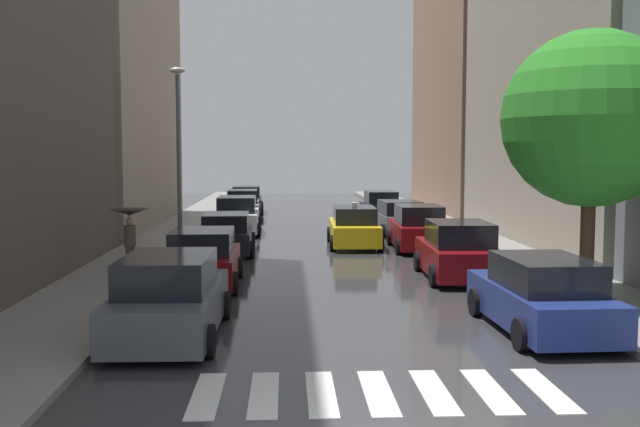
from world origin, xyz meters
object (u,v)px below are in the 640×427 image
parked_car_left_fourth (237,216)px  parked_car_left_fifth (243,207)px  parked_car_left_third (227,234)px  parked_car_right_second (458,252)px  lamp_post_left (179,144)px  parked_car_left_nearest (170,299)px  parked_car_right_third (418,229)px  parked_car_left_second (203,260)px  pedestrian_near_tree (130,224)px  street_tree_right (591,119)px  parked_car_right_nearest (542,296)px  taxi_midroad (354,228)px  parked_car_right_fifth (380,208)px  parked_car_right_fourth (399,218)px  parked_car_left_sixth (247,201)px

parked_car_left_fourth → parked_car_left_fifth: 6.21m
parked_car_left_third → parked_car_right_second: bearing=-129.6°
parked_car_left_fourth → lamp_post_left: (-1.79, -5.98, 3.30)m
parked_car_left_third → lamp_post_left: bearing=68.2°
parked_car_left_fourth → lamp_post_left: lamp_post_left is taller
parked_car_left_nearest → parked_car_right_third: bearing=-29.1°
lamp_post_left → parked_car_left_fifth: bearing=82.1°
parked_car_left_second → lamp_post_left: 8.38m
pedestrian_near_tree → lamp_post_left: lamp_post_left is taller
parked_car_left_fifth → lamp_post_left: size_ratio=0.65×
lamp_post_left → parked_car_left_fourth: bearing=73.3°
street_tree_right → parked_car_left_fourth: bearing=122.1°
parked_car_right_nearest → lamp_post_left: 16.49m
parked_car_left_third → parked_car_left_fifth: size_ratio=0.99×
parked_car_right_third → taxi_midroad: taxi_midroad is taller
parked_car_left_second → parked_car_right_second: 7.60m
parked_car_right_second → parked_car_right_fifth: 17.74m
parked_car_left_nearest → parked_car_left_fifth: size_ratio=1.07×
lamp_post_left → parked_car_right_third: bearing=-0.2°
parked_car_right_fourth → parked_car_left_fourth: bearing=83.2°
parked_car_left_third → parked_car_left_fifth: parked_car_left_fifth is taller
parked_car_left_fourth → parked_car_left_fifth: size_ratio=1.05×
parked_car_left_nearest → parked_car_right_nearest: (7.80, 0.14, -0.05)m
parked_car_left_fourth → pedestrian_near_tree: size_ratio=2.42×
parked_car_right_fourth → street_tree_right: size_ratio=0.69×
pedestrian_near_tree → street_tree_right: bearing=112.6°
parked_car_left_second → taxi_midroad: bearing=-31.4°
parked_car_right_fourth → lamp_post_left: lamp_post_left is taller
parked_car_left_third → parked_car_left_sixth: size_ratio=0.92×
parked_car_left_second → parked_car_right_third: (7.53, 7.45, 0.05)m
parked_car_left_fourth → parked_car_right_nearest: bearing=-159.1°
parked_car_left_third → street_tree_right: street_tree_right is taller
parked_car_left_second → pedestrian_near_tree: pedestrian_near_tree is taller
parked_car_left_fourth → pedestrian_near_tree: 11.92m
parked_car_left_second → parked_car_right_fourth: 15.02m
parked_car_left_nearest → pedestrian_near_tree: bearing=18.5°
parked_car_left_sixth → parked_car_right_nearest: size_ratio=1.04×
parked_car_left_second → parked_car_left_sixth: size_ratio=0.87×
parked_car_right_fourth → parked_car_right_third: bearing=176.1°
parked_car_left_sixth → parked_car_right_third: (7.67, -17.54, 0.02)m
street_tree_right → lamp_post_left: (-11.78, 9.96, -0.51)m
parked_car_left_fourth → taxi_midroad: 6.99m
parked_car_left_fourth → parked_car_right_second: parked_car_left_fourth is taller
parked_car_left_second → parked_car_left_fifth: parked_car_left_fifth is taller
parked_car_left_third → taxi_midroad: size_ratio=0.95×
parked_car_left_second → street_tree_right: 11.04m
parked_car_right_fourth → street_tree_right: street_tree_right is taller
parked_car_right_third → lamp_post_left: size_ratio=0.62×
parked_car_left_nearest → lamp_post_left: lamp_post_left is taller
parked_car_right_second → parked_car_left_nearest: bearing=132.7°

